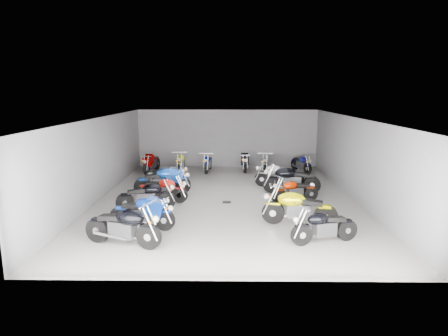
# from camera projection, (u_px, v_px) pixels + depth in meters

# --- Properties ---
(ground) EXTENTS (14.00, 14.00, 0.00)m
(ground) POSITION_uv_depth(u_px,v_px,m) (227.00, 199.00, 15.84)
(ground) COLOR gray
(ground) RESTS_ON ground
(wall_back) EXTENTS (10.00, 0.10, 3.20)m
(wall_back) POSITION_uv_depth(u_px,v_px,m) (228.00, 138.00, 22.42)
(wall_back) COLOR slate
(wall_back) RESTS_ON ground
(wall_left) EXTENTS (0.10, 14.00, 3.20)m
(wall_left) POSITION_uv_depth(u_px,v_px,m) (99.00, 159.00, 15.61)
(wall_left) COLOR slate
(wall_left) RESTS_ON ground
(wall_right) EXTENTS (0.10, 14.00, 3.20)m
(wall_right) POSITION_uv_depth(u_px,v_px,m) (355.00, 159.00, 15.48)
(wall_right) COLOR slate
(wall_right) RESTS_ON ground
(ceiling) EXTENTS (10.00, 14.00, 0.04)m
(ceiling) POSITION_uv_depth(u_px,v_px,m) (227.00, 117.00, 15.24)
(ceiling) COLOR black
(ceiling) RESTS_ON wall_back
(drain_grate) EXTENTS (0.32, 0.32, 0.01)m
(drain_grate) POSITION_uv_depth(u_px,v_px,m) (227.00, 202.00, 15.35)
(drain_grate) COLOR black
(drain_grate) RESTS_ON ground
(motorcycle_left_a) EXTENTS (2.26, 0.86, 1.02)m
(motorcycle_left_a) POSITION_uv_depth(u_px,v_px,m) (123.00, 226.00, 10.92)
(motorcycle_left_a) COLOR black
(motorcycle_left_a) RESTS_ON ground
(motorcycle_left_b) EXTENTS (2.12, 0.65, 0.94)m
(motorcycle_left_b) POSITION_uv_depth(u_px,v_px,m) (143.00, 213.00, 12.32)
(motorcycle_left_b) COLOR black
(motorcycle_left_b) RESTS_ON ground
(motorcycle_left_c) EXTENTS (2.10, 0.62, 0.93)m
(motorcycle_left_c) POSITION_uv_depth(u_px,v_px,m) (147.00, 196.00, 14.27)
(motorcycle_left_c) COLOR black
(motorcycle_left_c) RESTS_ON ground
(motorcycle_left_d) EXTENTS (2.06, 0.60, 0.91)m
(motorcycle_left_d) POSITION_uv_depth(u_px,v_px,m) (162.00, 189.00, 15.31)
(motorcycle_left_d) COLOR black
(motorcycle_left_d) RESTS_ON ground
(motorcycle_left_e) EXTENTS (2.33, 0.67, 1.03)m
(motorcycle_left_e) POSITION_uv_depth(u_px,v_px,m) (163.00, 181.00, 16.45)
(motorcycle_left_e) COLOR black
(motorcycle_left_e) RESTS_ON ground
(motorcycle_left_f) EXTENTS (1.99, 0.48, 0.88)m
(motorcycle_left_f) POSITION_uv_depth(u_px,v_px,m) (167.00, 175.00, 17.98)
(motorcycle_left_f) COLOR black
(motorcycle_left_f) RESTS_ON ground
(motorcycle_right_a) EXTENTS (1.98, 0.71, 0.89)m
(motorcycle_right_a) POSITION_uv_depth(u_px,v_px,m) (324.00, 226.00, 11.13)
(motorcycle_right_a) COLOR black
(motorcycle_right_a) RESTS_ON ground
(motorcycle_right_b) EXTENTS (2.35, 0.75, 1.05)m
(motorcycle_right_b) POSITION_uv_depth(u_px,v_px,m) (298.00, 208.00, 12.57)
(motorcycle_right_b) COLOR black
(motorcycle_right_b) RESTS_ON ground
(motorcycle_right_d) EXTENTS (1.87, 0.76, 0.85)m
(motorcycle_right_d) POSITION_uv_depth(u_px,v_px,m) (294.00, 191.00, 15.22)
(motorcycle_right_d) COLOR black
(motorcycle_right_d) RESTS_ON ground
(motorcycle_right_e) EXTENTS (2.40, 0.50, 1.05)m
(motorcycle_right_e) POSITION_uv_depth(u_px,v_px,m) (291.00, 180.00, 16.62)
(motorcycle_right_e) COLOR black
(motorcycle_right_e) RESTS_ON ground
(motorcycle_right_f) EXTENTS (2.15, 0.88, 0.98)m
(motorcycle_right_f) POSITION_uv_depth(u_px,v_px,m) (279.00, 176.00, 17.58)
(motorcycle_right_f) COLOR black
(motorcycle_right_f) RESTS_ON ground
(motorcycle_back_a) EXTENTS (0.56, 2.14, 0.94)m
(motorcycle_back_a) POSITION_uv_depth(u_px,v_px,m) (151.00, 163.00, 20.99)
(motorcycle_back_a) COLOR black
(motorcycle_back_a) RESTS_ON ground
(motorcycle_back_b) EXTENTS (0.41, 2.12, 0.93)m
(motorcycle_back_b) POSITION_uv_depth(u_px,v_px,m) (181.00, 162.00, 21.15)
(motorcycle_back_b) COLOR black
(motorcycle_back_b) RESTS_ON ground
(motorcycle_back_c) EXTENTS (0.44, 1.98, 0.87)m
(motorcycle_back_c) POSITION_uv_depth(u_px,v_px,m) (208.00, 163.00, 21.18)
(motorcycle_back_c) COLOR black
(motorcycle_back_c) RESTS_ON ground
(motorcycle_back_d) EXTENTS (0.42, 2.11, 0.93)m
(motorcycle_back_d) POSITION_uv_depth(u_px,v_px,m) (244.00, 161.00, 21.45)
(motorcycle_back_d) COLOR black
(motorcycle_back_d) RESTS_ON ground
(motorcycle_back_e) EXTENTS (0.46, 2.03, 0.89)m
(motorcycle_back_e) POSITION_uv_depth(u_px,v_px,m) (265.00, 163.00, 21.05)
(motorcycle_back_e) COLOR black
(motorcycle_back_e) RESTS_ON ground
(motorcycle_back_f) EXTENTS (0.78, 1.88, 0.86)m
(motorcycle_back_f) POSITION_uv_depth(u_px,v_px,m) (301.00, 163.00, 21.04)
(motorcycle_back_f) COLOR black
(motorcycle_back_f) RESTS_ON ground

